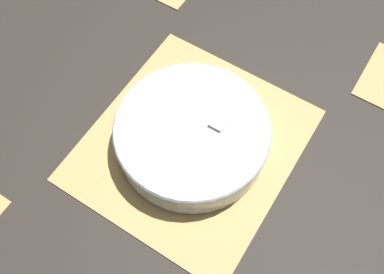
# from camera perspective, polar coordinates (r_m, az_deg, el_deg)

# --- Properties ---
(ground_plane) EXTENTS (6.00, 6.00, 0.00)m
(ground_plane) POSITION_cam_1_polar(r_m,az_deg,el_deg) (0.87, 0.00, -1.00)
(ground_plane) COLOR #2D2823
(bamboo_mat_center) EXTENTS (0.41, 0.38, 0.01)m
(bamboo_mat_center) POSITION_cam_1_polar(r_m,az_deg,el_deg) (0.87, 0.00, -0.91)
(bamboo_mat_center) COLOR tan
(bamboo_mat_center) RESTS_ON ground_plane
(fruit_salad_bowl) EXTENTS (0.29, 0.29, 0.08)m
(fruit_salad_bowl) POSITION_cam_1_polar(r_m,az_deg,el_deg) (0.83, 0.05, 0.37)
(fruit_salad_bowl) COLOR silver
(fruit_salad_bowl) RESTS_ON bamboo_mat_center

